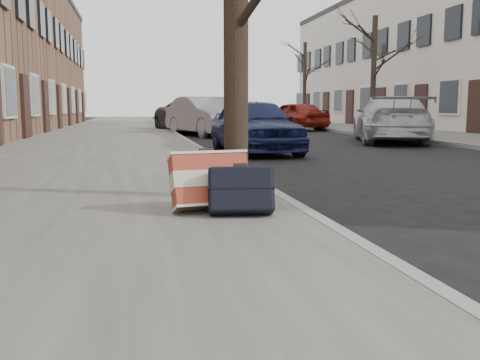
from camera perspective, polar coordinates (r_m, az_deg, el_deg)
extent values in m
plane|color=black|center=(5.00, 23.69, -5.36)|extent=(120.00, 120.00, 0.00)
cube|color=gray|center=(19.02, -13.90, 4.46)|extent=(5.00, 70.00, 0.12)
cube|color=slate|center=(21.77, 18.05, 4.69)|extent=(4.00, 70.00, 0.12)
cube|color=black|center=(5.33, -2.12, -2.53)|extent=(0.85, 0.85, 0.02)
cube|color=maroon|center=(4.98, -3.21, -0.12)|extent=(0.77, 0.50, 0.55)
cube|color=black|center=(4.75, 0.10, -1.08)|extent=(0.62, 0.42, 0.46)
imported|color=#161D48|center=(12.74, 1.56, 5.85)|extent=(1.79, 3.94, 1.31)
imported|color=#989A9F|center=(20.48, -3.70, 6.80)|extent=(2.84, 4.78, 1.49)
imported|color=#3B3B40|center=(23.63, -4.89, 6.86)|extent=(3.53, 5.61, 1.44)
imported|color=#B6B8BD|center=(17.20, 15.73, 6.22)|extent=(3.47, 5.25, 1.41)
imported|color=maroon|center=(25.74, 5.72, 6.82)|extent=(2.86, 4.28, 1.35)
cylinder|color=black|center=(23.72, 14.05, 10.96)|extent=(0.23, 0.23, 4.76)
cylinder|color=black|center=(32.40, 6.90, 10.21)|extent=(0.21, 0.21, 4.76)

